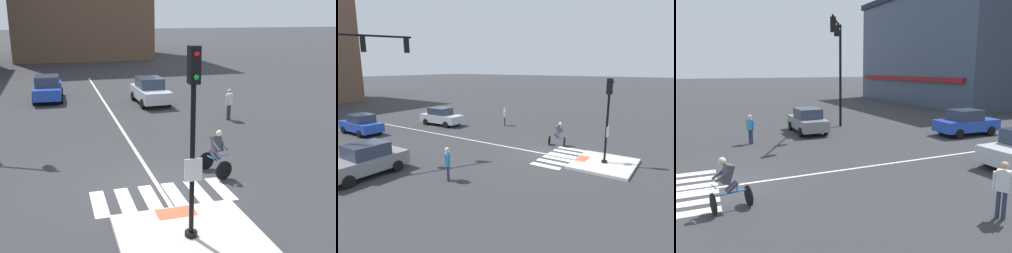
{
  "view_description": "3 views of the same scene",
  "coord_description": "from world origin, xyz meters",
  "views": [
    {
      "loc": [
        -3.0,
        -11.8,
        5.45
      ],
      "look_at": [
        1.34,
        3.19,
        1.06
      ],
      "focal_mm": 42.66,
      "sensor_mm": 36.0,
      "label": 1
    },
    {
      "loc": [
        -15.58,
        -7.35,
        5.4
      ],
      "look_at": [
        0.34,
        3.36,
        1.34
      ],
      "focal_mm": 30.26,
      "sensor_mm": 36.0,
      "label": 2
    },
    {
      "loc": [
        11.77,
        -0.24,
        4.17
      ],
      "look_at": [
        -0.37,
        5.2,
        1.77
      ],
      "focal_mm": 34.05,
      "sensor_mm": 36.0,
      "label": 3
    }
  ],
  "objects": [
    {
      "name": "ground_plane",
      "position": [
        0.0,
        0.0,
        0.0
      ],
      "size": [
        300.0,
        300.0,
        0.0
      ],
      "primitive_type": "plane",
      "color": "#333335"
    },
    {
      "name": "traffic_island",
      "position": [
        0.0,
        -3.5,
        0.07
      ],
      "size": [
        3.6,
        3.21,
        0.15
      ],
      "primitive_type": "cube",
      "color": "beige",
      "rests_on": "ground"
    },
    {
      "name": "tactile_pad_front",
      "position": [
        0.0,
        -2.25,
        0.15
      ],
      "size": [
        1.1,
        0.6,
        0.01
      ],
      "primitive_type": "cube",
      "color": "#DB5B38",
      "rests_on": "traffic_island"
    },
    {
      "name": "signal_pole",
      "position": [
        0.0,
        -3.51,
        2.95
      ],
      "size": [
        0.44,
        0.38,
        4.65
      ],
      "color": "black",
      "rests_on": "traffic_island"
    },
    {
      "name": "crosswalk_stripe_a",
      "position": [
        -1.96,
        -0.83,
        0.0
      ],
      "size": [
        0.44,
        1.8,
        0.01
      ],
      "primitive_type": "cube",
      "color": "silver",
      "rests_on": "ground"
    },
    {
      "name": "crosswalk_stripe_b",
      "position": [
        -1.18,
        -0.83,
        0.0
      ],
      "size": [
        0.44,
        1.8,
        0.01
      ],
      "primitive_type": "cube",
      "color": "silver",
      "rests_on": "ground"
    },
    {
      "name": "crosswalk_stripe_c",
      "position": [
        -0.39,
        -0.83,
        0.0
      ],
      "size": [
        0.44,
        1.8,
        0.01
      ],
      "primitive_type": "cube",
      "color": "silver",
      "rests_on": "ground"
    },
    {
      "name": "crosswalk_stripe_d",
      "position": [
        0.39,
        -0.83,
        0.0
      ],
      "size": [
        0.44,
        1.8,
        0.01
      ],
      "primitive_type": "cube",
      "color": "silver",
      "rests_on": "ground"
    },
    {
      "name": "crosswalk_stripe_e",
      "position": [
        1.18,
        -0.83,
        0.0
      ],
      "size": [
        0.44,
        1.8,
        0.01
      ],
      "primitive_type": "cube",
      "color": "silver",
      "rests_on": "ground"
    },
    {
      "name": "crosswalk_stripe_f",
      "position": [
        1.96,
        -0.83,
        0.0
      ],
      "size": [
        0.44,
        1.8,
        0.01
      ],
      "primitive_type": "cube",
      "color": "silver",
      "rests_on": "ground"
    },
    {
      "name": "lane_centre_line",
      "position": [
        0.05,
        10.0,
        0.0
      ],
      "size": [
        0.14,
        28.0,
        0.01
      ],
      "primitive_type": "cube",
      "color": "silver",
      "rests_on": "ground"
    },
    {
      "name": "car_blue_westbound_distant",
      "position": [
        -3.39,
        15.14,
        0.81
      ],
      "size": [
        1.95,
        4.15,
        1.64
      ],
      "color": "#2347B7",
      "rests_on": "ground"
    },
    {
      "name": "car_grey_cross_left",
      "position": [
        -8.29,
        6.09,
        0.81
      ],
      "size": [
        4.11,
        1.87,
        1.64
      ],
      "color": "slate",
      "rests_on": "ground"
    },
    {
      "name": "car_silver_eastbound_far",
      "position": [
        2.82,
        12.37,
        0.81
      ],
      "size": [
        1.94,
        4.15,
        1.64
      ],
      "color": "silver",
      "rests_on": "ground"
    },
    {
      "name": "cyclist",
      "position": [
        2.25,
        0.29,
        0.87
      ],
      "size": [
        0.9,
        1.21,
        1.68
      ],
      "color": "black",
      "rests_on": "ground"
    },
    {
      "name": "pedestrian_at_curb_left",
      "position": [
        -6.46,
        2.15,
        0.98
      ],
      "size": [
        0.43,
        0.4,
        1.67
      ],
      "color": "#2D334C",
      "rests_on": "ground"
    },
    {
      "name": "pedestrian_waiting_far_side",
      "position": [
        5.9,
        7.24,
        0.98
      ],
      "size": [
        0.49,
        0.37,
        1.67
      ],
      "color": "#2D334C",
      "rests_on": "ground"
    }
  ]
}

